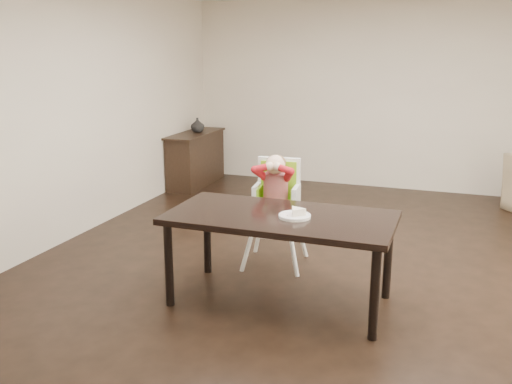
% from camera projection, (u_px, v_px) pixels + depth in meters
% --- Properties ---
extents(ground, '(7.00, 7.00, 0.00)m').
position_uv_depth(ground, '(342.00, 274.00, 5.28)').
color(ground, black).
rests_on(ground, ground).
extents(room_walls, '(6.02, 7.02, 2.71)m').
position_uv_depth(room_walls, '(350.00, 70.00, 4.81)').
color(room_walls, beige).
rests_on(room_walls, ground).
extents(dining_table, '(1.80, 0.90, 0.75)m').
position_uv_depth(dining_table, '(280.00, 224.00, 4.56)').
color(dining_table, black).
rests_on(dining_table, ground).
extents(high_chair, '(0.49, 0.49, 1.08)m').
position_uv_depth(high_chair, '(276.00, 187.00, 5.37)').
color(high_chair, white).
rests_on(high_chair, ground).
extents(plate, '(0.33, 0.33, 0.07)m').
position_uv_depth(plate, '(295.00, 214.00, 4.47)').
color(plate, white).
rests_on(plate, dining_table).
extents(sideboard, '(0.44, 1.26, 0.79)m').
position_uv_depth(sideboard, '(196.00, 159.00, 8.55)').
color(sideboard, black).
rests_on(sideboard, ground).
extents(vase, '(0.24, 0.25, 0.20)m').
position_uv_depth(vase, '(198.00, 125.00, 8.50)').
color(vase, '#99999E').
rests_on(vase, sideboard).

